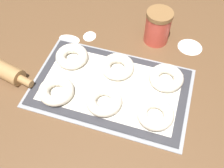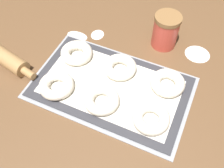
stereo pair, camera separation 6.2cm
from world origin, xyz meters
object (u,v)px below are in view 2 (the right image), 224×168
at_px(bagel_back_left, 77,53).
at_px(bagel_front_right, 151,118).
at_px(bagel_back_center, 119,67).
at_px(flour_canister, 166,31).
at_px(bagel_back_right, 168,83).
at_px(baking_tray, 112,88).
at_px(bagel_front_center, 102,100).
at_px(bagel_front_left, 57,85).

bearing_deg(bagel_back_left, bagel_front_right, -23.06).
height_order(bagel_back_center, flour_canister, flour_canister).
bearing_deg(bagel_back_right, flour_canister, 110.77).
distance_m(bagel_front_right, bagel_back_left, 0.37).
relative_size(baking_tray, bagel_back_center, 4.57).
bearing_deg(bagel_front_center, bagel_back_left, 140.10).
bearing_deg(bagel_front_center, flour_canister, 75.00).
xyz_separation_m(bagel_front_right, bagel_back_center, (-0.17, 0.15, 0.00)).
relative_size(bagel_front_left, bagel_back_left, 1.00).
height_order(bagel_front_left, flour_canister, flour_canister).
xyz_separation_m(baking_tray, bagel_back_left, (-0.18, 0.07, 0.02)).
xyz_separation_m(bagel_back_center, bagel_back_right, (0.17, 0.00, 0.00)).
height_order(bagel_front_left, bagel_front_right, same).
xyz_separation_m(baking_tray, bagel_front_left, (-0.17, -0.08, 0.02)).
distance_m(baking_tray, bagel_front_center, 0.08).
height_order(bagel_front_right, bagel_back_left, same).
bearing_deg(bagel_front_left, baking_tray, 26.03).
relative_size(bagel_front_left, flour_canister, 0.88).
distance_m(baking_tray, flour_canister, 0.30).
relative_size(bagel_front_right, bagel_back_center, 1.00).
xyz_separation_m(baking_tray, bagel_front_center, (-0.00, -0.07, 0.02)).
xyz_separation_m(bagel_front_left, bagel_front_center, (0.16, 0.01, 0.00)).
height_order(bagel_front_center, bagel_front_right, same).
height_order(baking_tray, bagel_back_center, bagel_back_center).
bearing_deg(bagel_back_right, bagel_back_left, -179.07).
bearing_deg(flour_canister, bagel_front_center, -105.00).
distance_m(bagel_front_left, bagel_back_right, 0.37).
bearing_deg(bagel_front_right, bagel_back_left, 156.94).
bearing_deg(bagel_back_left, bagel_front_left, -86.29).
bearing_deg(bagel_back_left, bagel_back_right, 0.93).
bearing_deg(bagel_back_center, bagel_back_left, -178.99).
bearing_deg(bagel_front_right, baking_tray, 156.89).
bearing_deg(bagel_front_left, flour_canister, 54.39).
bearing_deg(bagel_back_center, bagel_back_right, 0.85).
relative_size(bagel_front_center, bagel_front_right, 1.00).
height_order(bagel_back_center, bagel_back_right, same).
bearing_deg(flour_canister, bagel_back_right, -69.23).
xyz_separation_m(bagel_front_center, bagel_front_right, (0.16, 0.00, 0.00)).
distance_m(bagel_front_left, bagel_front_right, 0.33).
height_order(bagel_front_right, bagel_back_center, same).
xyz_separation_m(bagel_front_right, bagel_back_left, (-0.34, 0.14, 0.00)).
distance_m(baking_tray, bagel_front_left, 0.19).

